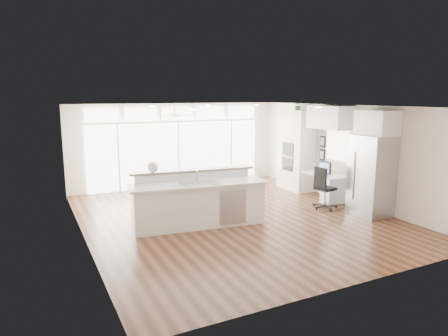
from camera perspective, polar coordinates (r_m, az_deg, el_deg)
name	(u,v)px	position (r m, az deg, el deg)	size (l,w,h in m)	color
floor	(234,218)	(9.89, 1.46, -7.08)	(7.00, 8.00, 0.02)	#3D2013
ceiling	(235,106)	(9.44, 1.54, 8.82)	(7.00, 8.00, 0.02)	silver
wall_back	(177,145)	(13.20, -6.69, 3.30)	(7.00, 0.04, 2.70)	silver
wall_front	(358,203)	(6.40, 18.61, -4.70)	(7.00, 0.04, 2.70)	silver
wall_left	(81,176)	(8.53, -19.74, -1.09)	(0.04, 8.00, 2.70)	silver
wall_right	(345,154)	(11.61, 16.95, 1.97)	(0.04, 8.00, 2.70)	silver
glass_wall	(178,154)	(13.18, -6.57, 1.98)	(5.80, 0.06, 2.08)	white
transom_row	(177,113)	(13.06, -6.69, 7.76)	(5.90, 0.06, 0.40)	white
desk_window	(337,145)	(11.78, 15.86, 3.12)	(0.04, 0.85, 0.85)	white
ceiling_fan	(174,112)	(11.81, -7.10, 7.98)	(1.16, 1.16, 0.32)	white
recessed_lights	(231,107)	(9.62, 0.97, 8.73)	(3.40, 3.00, 0.02)	white
oven_cabinet	(296,150)	(12.78, 10.31, 2.52)	(0.64, 1.20, 2.50)	white
desk_nook	(326,187)	(11.76, 14.38, -2.62)	(0.72, 1.30, 0.76)	white
upper_cabinets	(331,117)	(11.52, 14.98, 7.00)	(0.64, 1.30, 0.64)	white
refrigerator	(372,176)	(10.46, 20.35, -1.06)	(0.76, 0.90, 2.00)	#A6A6AA
fridge_cabinet	(377,123)	(10.34, 21.03, 6.05)	(0.64, 0.90, 0.60)	white
framed_photos	(322,148)	(12.26, 13.88, 2.77)	(0.06, 0.22, 0.80)	black
kitchen_island	(198,199)	(9.14, -3.68, -4.49)	(3.10, 1.17, 1.23)	white
rug	(324,207)	(11.05, 14.15, -5.44)	(1.00, 0.72, 0.01)	#311E0F
office_chair	(325,188)	(10.79, 14.28, -2.80)	(0.58, 0.54, 1.12)	black
fishbowl	(153,167)	(9.17, -10.14, 0.14)	(0.24, 0.24, 0.24)	silver
monitor	(325,167)	(11.60, 14.21, 0.09)	(0.08, 0.46, 0.38)	black
keyboard	(320,174)	(11.52, 13.53, -0.88)	(0.11, 0.30, 0.02)	silver
potted_plant	(298,106)	(12.67, 10.51, 8.69)	(0.28, 0.32, 0.25)	#2F5E28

